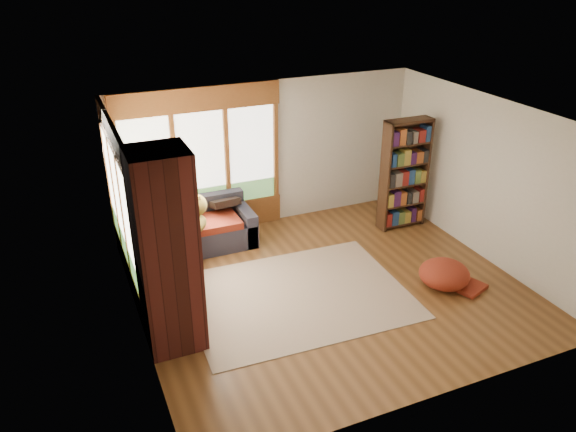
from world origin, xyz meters
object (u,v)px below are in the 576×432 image
object	(u,v)px
area_rug	(297,296)
dog_tan	(187,219)
sectional_sofa	(173,244)
bookshelf	(404,174)
pouf	(444,273)
brick_chimney	(167,253)
dog_brindle	(156,240)

from	to	relation	value
area_rug	dog_tan	bearing A→B (deg)	127.98
sectional_sofa	dog_tan	world-z (taller)	dog_tan
dog_tan	bookshelf	bearing A→B (deg)	-38.81
bookshelf	sectional_sofa	bearing A→B (deg)	175.25
sectional_sofa	pouf	bearing A→B (deg)	-35.65
brick_chimney	sectional_sofa	xyz separation A→B (m)	(0.45, 2.05, -1.00)
bookshelf	dog_tan	world-z (taller)	bookshelf
bookshelf	dog_tan	xyz separation A→B (m)	(-3.88, 0.16, -0.20)
sectional_sofa	pouf	world-z (taller)	sectional_sofa
brick_chimney	dog_tan	bearing A→B (deg)	70.48
dog_tan	sectional_sofa	bearing A→B (deg)	103.52
sectional_sofa	bookshelf	distance (m)	4.17
area_rug	dog_tan	distance (m)	2.11
brick_chimney	dog_brindle	world-z (taller)	brick_chimney
brick_chimney	dog_tan	world-z (taller)	brick_chimney
bookshelf	pouf	size ratio (longest dim) A/B	2.65
bookshelf	dog_brindle	size ratio (longest dim) A/B	2.30
area_rug	bookshelf	bearing A→B (deg)	27.37
bookshelf	dog_tan	distance (m)	3.89
sectional_sofa	dog_brindle	world-z (taller)	dog_brindle
bookshelf	dog_brindle	distance (m)	4.46
dog_tan	dog_brindle	world-z (taller)	dog_tan
pouf	dog_tan	size ratio (longest dim) A/B	0.72
brick_chimney	sectional_sofa	bearing A→B (deg)	77.71
brick_chimney	pouf	bearing A→B (deg)	-4.12
area_rug	pouf	xyz separation A→B (m)	(2.13, -0.61, 0.21)
pouf	brick_chimney	bearing A→B (deg)	175.88
brick_chimney	sectional_sofa	world-z (taller)	brick_chimney
bookshelf	pouf	world-z (taller)	bookshelf
area_rug	sectional_sofa	bearing A→B (deg)	129.48
bookshelf	dog_tan	size ratio (longest dim) A/B	1.91
pouf	dog_tan	xyz separation A→B (m)	(-3.33, 2.15, 0.58)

